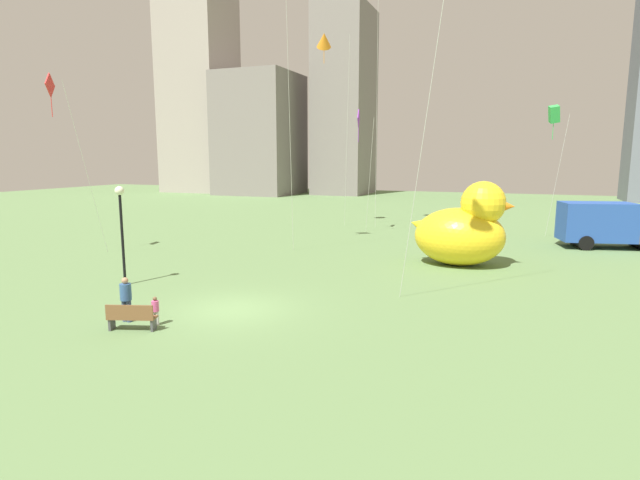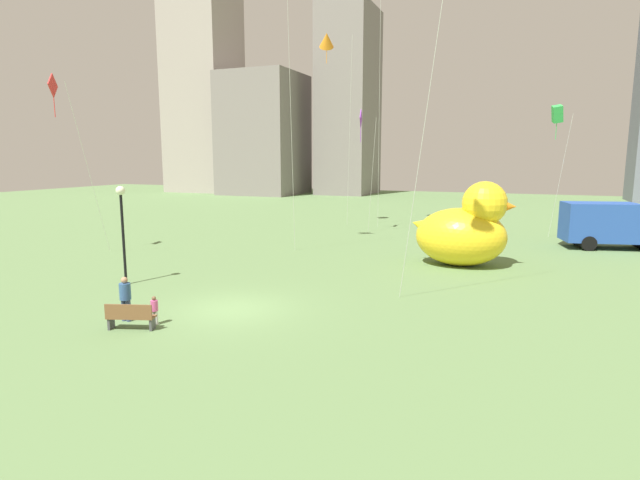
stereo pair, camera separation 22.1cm
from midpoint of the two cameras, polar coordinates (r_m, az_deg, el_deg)
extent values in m
plane|color=#5F804C|center=(19.51, -10.06, -7.68)|extent=(140.00, 140.00, 0.00)
cube|color=brown|center=(18.06, -20.62, -8.14)|extent=(1.63, 0.92, 0.06)
cube|color=brown|center=(17.82, -20.92, -7.53)|extent=(1.51, 0.55, 0.45)
cube|color=#47474C|center=(18.41, -22.61, -8.66)|extent=(0.19, 0.38, 0.39)
cube|color=#47474C|center=(17.86, -18.49, -8.97)|extent=(0.19, 0.38, 0.39)
cylinder|color=#38476B|center=(19.09, -21.36, -7.36)|extent=(0.18, 0.18, 0.77)
cylinder|color=#38476B|center=(18.96, -20.93, -7.45)|extent=(0.18, 0.18, 0.77)
cylinder|color=#33598C|center=(18.85, -21.26, -5.44)|extent=(0.38, 0.38, 0.58)
sphere|color=#A87C5B|center=(18.75, -21.34, -4.26)|extent=(0.22, 0.22, 0.22)
cylinder|color=silver|center=(18.37, -18.39, -8.30)|extent=(0.11, 0.11, 0.49)
cylinder|color=silver|center=(18.29, -18.09, -8.35)|extent=(0.11, 0.11, 0.49)
cylinder|color=#D85999|center=(18.21, -18.31, -7.04)|extent=(0.24, 0.24, 0.37)
sphere|color=brown|center=(18.14, -18.35, -6.27)|extent=(0.14, 0.14, 0.14)
ellipsoid|color=yellow|center=(27.68, 15.12, 0.37)|extent=(4.65, 3.44, 3.03)
sphere|color=yellow|center=(27.38, 17.59, 3.95)|extent=(2.27, 2.27, 2.27)
cone|color=orange|center=(27.34, 19.71, 3.59)|extent=(1.02, 1.02, 1.02)
cone|color=yellow|center=(27.89, 11.03, 1.64)|extent=(1.39, 1.21, 1.46)
cylinder|color=black|center=(24.08, -21.50, -0.02)|extent=(0.12, 0.12, 4.05)
sphere|color=#EAEACC|center=(23.85, -21.80, 5.16)|extent=(0.40, 0.40, 0.40)
cube|color=#264CA5|center=(36.23, 28.39, 1.82)|extent=(4.60, 3.17, 2.40)
cylinder|color=black|center=(36.09, 26.93, -0.02)|extent=(1.41, 2.54, 0.90)
cube|color=#9E938C|center=(89.41, -13.56, 18.24)|extent=(10.37, 9.48, 40.02)
cube|color=gray|center=(80.54, -6.83, 11.64)|extent=(11.23, 11.33, 18.20)
cube|color=gray|center=(80.92, 2.71, 15.13)|extent=(7.63, 10.39, 27.90)
cylinder|color=silver|center=(40.65, 2.88, 11.46)|extent=(1.44, 3.36, 14.44)
cone|color=orange|center=(41.47, 0.29, 21.50)|extent=(1.61, 1.85, 1.55)
cylinder|color=orange|center=(41.28, 0.29, 20.28)|extent=(0.04, 0.04, 1.60)
cylinder|color=silver|center=(39.99, 6.24, 16.30)|extent=(0.88, 3.53, 21.17)
cylinder|color=silver|center=(29.09, -3.73, 15.89)|extent=(1.32, 3.72, 18.02)
cylinder|color=silver|center=(18.75, 12.59, 20.32)|extent=(2.87, 3.59, 18.60)
cylinder|color=silver|center=(39.27, 24.87, 6.40)|extent=(0.97, 1.01, 8.54)
cube|color=green|center=(38.86, 24.60, 12.70)|extent=(0.82, 1.02, 1.31)
cylinder|color=green|center=(38.80, 24.51, 11.38)|extent=(0.04, 0.04, 1.60)
cylinder|color=silver|center=(38.18, 5.43, 7.08)|extent=(0.96, 1.58, 8.44)
cube|color=purple|center=(38.04, 4.17, 13.44)|extent=(0.31, 1.26, 1.27)
cylinder|color=purple|center=(37.98, 4.15, 12.09)|extent=(0.04, 0.04, 1.60)
cylinder|color=silver|center=(31.34, -24.85, 6.80)|extent=(1.02, 3.33, 9.53)
cube|color=red|center=(32.44, -28.19, 15.07)|extent=(0.65, 1.15, 1.27)
cylinder|color=red|center=(32.35, -28.07, 13.49)|extent=(0.04, 0.04, 1.60)
camera|label=1|loc=(0.11, -90.29, -0.05)|focal=28.56mm
camera|label=2|loc=(0.11, 89.71, 0.05)|focal=28.56mm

